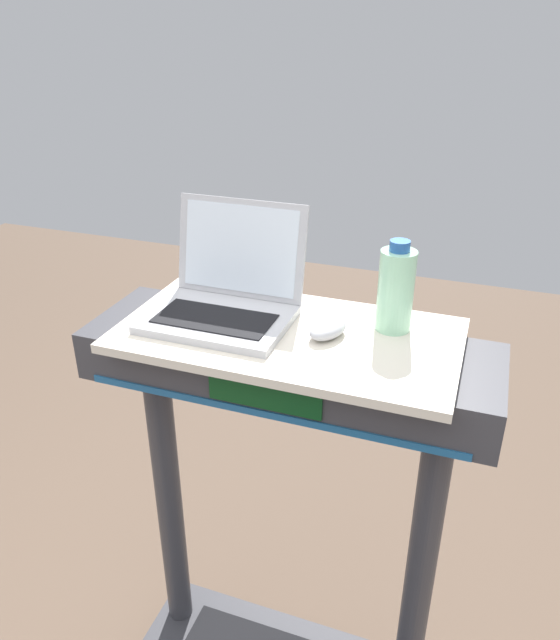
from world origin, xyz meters
name	(u,v)px	position (x,y,z in m)	size (l,w,h in m)	color
desk_board	(288,335)	(0.00, 0.70, 1.17)	(0.72, 0.39, 0.02)	beige
laptop	(226,295)	(-0.16, 0.73, 1.23)	(0.31, 0.27, 0.24)	#B7B7BC
computer_mouse	(328,329)	(0.09, 0.71, 1.20)	(0.06, 0.10, 0.03)	#B2B2B7
water_bottle	(396,289)	(0.21, 0.79, 1.27)	(0.08, 0.08, 0.20)	#9EDBB2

